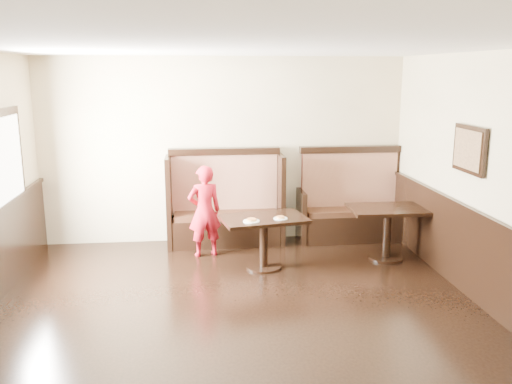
{
  "coord_description": "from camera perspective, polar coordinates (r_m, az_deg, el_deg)",
  "views": [
    {
      "loc": [
        -0.43,
        -4.67,
        2.59
      ],
      "look_at": [
        0.36,
        2.35,
        1.0
      ],
      "focal_mm": 38.0,
      "sensor_mm": 36.0,
      "label": 1
    }
  ],
  "objects": [
    {
      "name": "ground",
      "position": [
        5.36,
        -1.08,
        -16.21
      ],
      "size": [
        7.0,
        7.0,
        0.0
      ],
      "primitive_type": "plane",
      "color": "black",
      "rests_on": "ground"
    },
    {
      "name": "pizza_plate_left",
      "position": [
        6.92,
        -0.48,
        -3.02
      ],
      "size": [
        0.22,
        0.22,
        0.04
      ],
      "color": "white",
      "rests_on": "table_main"
    },
    {
      "name": "pizza_plate_right",
      "position": [
        7.06,
        2.59,
        -2.74
      ],
      "size": [
        0.18,
        0.18,
        0.03
      ],
      "color": "white",
      "rests_on": "table_main"
    },
    {
      "name": "table_main",
      "position": [
        7.18,
        0.82,
        -3.93
      ],
      "size": [
        1.21,
        0.88,
        0.7
      ],
      "rotation": [
        0.0,
        0.0,
        0.18
      ],
      "color": "black",
      "rests_on": "ground"
    },
    {
      "name": "room_shell",
      "position": [
        5.32,
        -4.63,
        -8.53
      ],
      "size": [
        7.0,
        7.0,
        7.0
      ],
      "color": "beige",
      "rests_on": "ground"
    },
    {
      "name": "booth_main",
      "position": [
        8.24,
        -3.24,
        -1.84
      ],
      "size": [
        1.75,
        0.72,
        1.45
      ],
      "color": "black",
      "rests_on": "ground"
    },
    {
      "name": "child",
      "position": [
        7.67,
        -5.44,
        -2.01
      ],
      "size": [
        0.54,
        0.42,
        1.31
      ],
      "primitive_type": "imported",
      "rotation": [
        0.0,
        0.0,
        3.38
      ],
      "color": "red",
      "rests_on": "ground"
    },
    {
      "name": "table_neighbor",
      "position": [
        7.76,
        13.67,
        -2.94
      ],
      "size": [
        1.07,
        0.71,
        0.73
      ],
      "rotation": [
        0.0,
        0.0,
        -0.02
      ],
      "color": "black",
      "rests_on": "ground"
    },
    {
      "name": "booth_neighbor",
      "position": [
        8.58,
        9.89,
        -1.76
      ],
      "size": [
        1.65,
        0.72,
        1.45
      ],
      "color": "black",
      "rests_on": "ground"
    }
  ]
}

